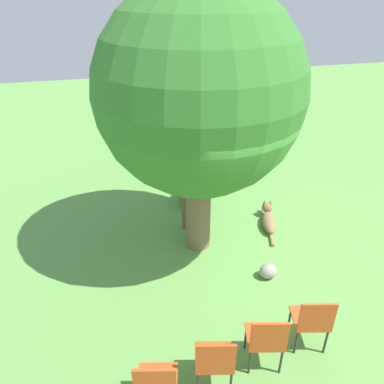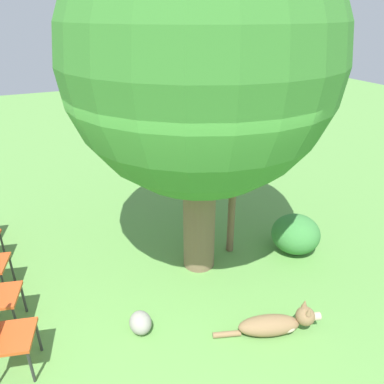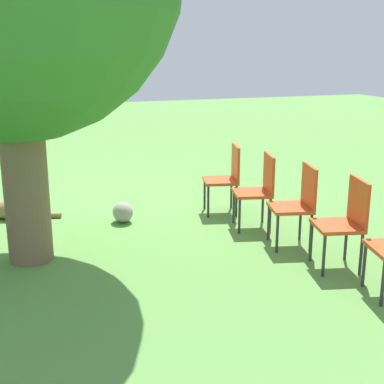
% 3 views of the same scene
% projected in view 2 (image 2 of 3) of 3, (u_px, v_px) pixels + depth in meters
% --- Properties ---
extents(ground_plane, '(30.00, 30.00, 0.00)m').
position_uv_depth(ground_plane, '(176.00, 323.00, 4.38)').
color(ground_plane, '#609947').
extents(oak_tree, '(3.16, 3.16, 4.38)m').
position_uv_depth(oak_tree, '(201.00, 62.00, 4.19)').
color(oak_tree, '#7A6047').
rests_on(oak_tree, ground_plane).
extents(dog, '(1.19, 0.49, 0.38)m').
position_uv_depth(dog, '(277.00, 323.00, 4.20)').
color(dog, olive).
rests_on(dog, ground_plane).
extents(fence_post, '(0.11, 0.11, 1.00)m').
position_uv_depth(fence_post, '(231.00, 221.00, 5.49)').
color(fence_post, brown).
rests_on(fence_post, ground_plane).
extents(red_chair_0, '(0.51, 0.53, 0.89)m').
position_uv_depth(red_chair_0, '(0.00, 332.00, 3.60)').
color(red_chair_0, '#D14C1E').
rests_on(red_chair_0, ground_plane).
extents(garden_rock, '(0.25, 0.29, 0.25)m').
position_uv_depth(garden_rock, '(141.00, 323.00, 4.22)').
color(garden_rock, gray).
rests_on(garden_rock, ground_plane).
extents(low_shrub, '(0.72, 0.72, 0.57)m').
position_uv_depth(low_shrub, '(296.00, 234.00, 5.59)').
color(low_shrub, '#3D843D').
rests_on(low_shrub, ground_plane).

